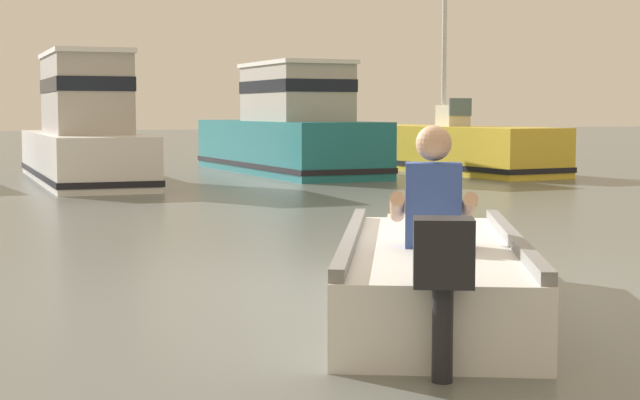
{
  "coord_description": "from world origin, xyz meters",
  "views": [
    {
      "loc": [
        -2.84,
        -6.62,
        1.28
      ],
      "look_at": [
        0.01,
        1.02,
        0.55
      ],
      "focal_mm": 56.3,
      "sensor_mm": 36.0,
      "label": 1
    }
  ],
  "objects": [
    {
      "name": "ground_plane",
      "position": [
        0.0,
        0.0,
        0.0
      ],
      "size": [
        120.0,
        120.0,
        0.0
      ],
      "primitive_type": "plane",
      "color": "slate"
    },
    {
      "name": "rowboat_with_person",
      "position": [
        0.05,
        -0.92,
        0.25
      ],
      "size": [
        2.31,
        3.54,
        1.19
      ],
      "color": "white",
      "rests_on": "ground"
    },
    {
      "name": "moored_boat_white",
      "position": [
        -0.53,
        11.68,
        0.84
      ],
      "size": [
        1.69,
        6.51,
        2.3
      ],
      "color": "white",
      "rests_on": "ground"
    },
    {
      "name": "moored_boat_teal",
      "position": [
        3.74,
        12.86,
        0.84
      ],
      "size": [
        2.24,
        6.4,
        2.24
      ],
      "color": "#1E727A",
      "rests_on": "ground"
    },
    {
      "name": "moored_boat_yellow",
      "position": [
        7.0,
        12.5,
        0.46
      ],
      "size": [
        2.44,
        6.93,
        4.05
      ],
      "color": "gold",
      "rests_on": "ground"
    }
  ]
}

